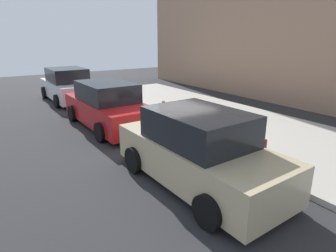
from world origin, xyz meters
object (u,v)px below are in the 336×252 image
suitcase_teal_5 (194,124)px  parked_car_red_1 (108,106)px  suitcase_olive_1 (245,140)px  suitcase_black_2 (229,135)px  suitcase_navy_4 (206,125)px  fire_hydrant (175,111)px  suitcase_silver_3 (219,131)px  bollard_post (164,111)px  suitcase_maroon_0 (257,148)px  suitcase_red_6 (187,120)px  parked_car_beige_0 (198,151)px  parked_car_white_2 (68,86)px

suitcase_teal_5 → parked_car_red_1: (2.61, 2.01, 0.37)m
suitcase_olive_1 → suitcase_teal_5: suitcase_teal_5 is taller
suitcase_black_2 → suitcase_navy_4: (1.09, -0.08, 0.02)m
suitcase_olive_1 → suitcase_navy_4: suitcase_navy_4 is taller
suitcase_olive_1 → fire_hydrant: fire_hydrant is taller
suitcase_silver_3 → bollard_post: bearing=4.3°
suitcase_maroon_0 → fire_hydrant: size_ratio=0.83×
suitcase_teal_5 → suitcase_red_6: (0.51, -0.08, 0.02)m
suitcase_olive_1 → parked_car_beige_0: bearing=103.2°
suitcase_navy_4 → parked_car_white_2: size_ratio=0.22×
fire_hydrant → parked_car_red_1: 2.49m
suitcase_black_2 → suitcase_red_6: size_ratio=0.96×
suitcase_navy_4 → parked_car_beige_0: parked_car_beige_0 is taller
suitcase_silver_3 → parked_car_red_1: bearing=29.6°
suitcase_olive_1 → fire_hydrant: bearing=0.7°
suitcase_black_2 → parked_car_white_2: parked_car_white_2 is taller
parked_car_red_1 → parked_car_beige_0: bearing=-180.0°
fire_hydrant → parked_car_white_2: size_ratio=0.19×
suitcase_olive_1 → suitcase_silver_3: bearing=-1.1°
parked_car_beige_0 → parked_car_white_2: size_ratio=0.97×
suitcase_red_6 → suitcase_black_2: bearing=177.4°
suitcase_olive_1 → parked_car_red_1: bearing=23.7°
suitcase_silver_3 → fire_hydrant: size_ratio=1.07×
parked_car_white_2 → suitcase_red_6: bearing=-164.5°
parked_car_white_2 → fire_hydrant: bearing=-163.4°
suitcase_navy_4 → parked_car_beige_0: (-2.07, 2.07, 0.29)m
bollard_post → suitcase_olive_1: bearing=-177.2°
suitcase_teal_5 → parked_car_beige_0: (-2.62, 2.01, 0.39)m
suitcase_olive_1 → suitcase_teal_5: 2.13m
suitcase_maroon_0 → parked_car_beige_0: bearing=91.2°
suitcase_red_6 → parked_car_white_2: (7.54, 2.09, 0.37)m
suitcase_teal_5 → parked_car_white_2: bearing=14.0°
suitcase_navy_4 → bollard_post: bearing=4.4°
parked_car_beige_0 → suitcase_silver_3: bearing=-54.0°
suitcase_red_6 → parked_car_white_2: parked_car_white_2 is taller
suitcase_red_6 → fire_hydrant: 0.71m
suitcase_maroon_0 → fire_hydrant: fire_hydrant is taller
suitcase_olive_1 → fire_hydrant: (3.32, 0.04, 0.12)m
suitcase_maroon_0 → suitcase_silver_3: (1.49, -0.03, 0.05)m
suitcase_teal_5 → parked_car_white_2: size_ratio=0.17×
suitcase_maroon_0 → suitcase_red_6: bearing=-0.3°
suitcase_red_6 → suitcase_olive_1: bearing=179.9°
suitcase_navy_4 → parked_car_beige_0: bearing=135.1°
suitcase_red_6 → parked_car_beige_0: bearing=146.3°
parked_car_white_2 → suitcase_olive_1: bearing=-168.4°
suitcase_maroon_0 → suitcase_black_2: (0.94, 0.08, 0.08)m
suitcase_red_6 → fire_hydrant: (0.69, 0.05, 0.17)m
fire_hydrant → parked_car_beige_0: parked_car_beige_0 is taller
parked_car_beige_0 → suitcase_red_6: bearing=-33.7°
fire_hydrant → suitcase_red_6: bearing=-176.2°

